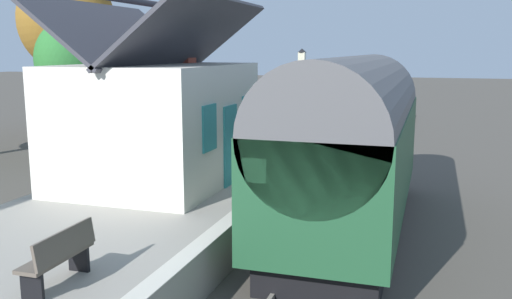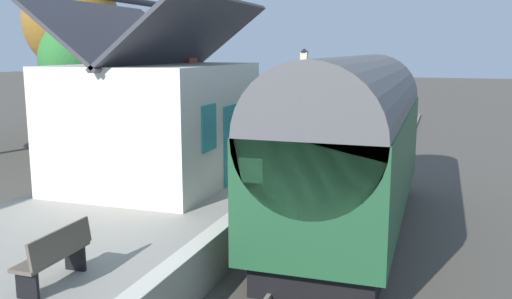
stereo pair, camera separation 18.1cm
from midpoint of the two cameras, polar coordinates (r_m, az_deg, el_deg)
ground_plane at (r=14.53m, az=5.62°, el=-7.75°), size 160.00×160.00×0.00m
platform at (r=15.60m, az=-8.22°, el=-4.73°), size 32.00×5.63×0.95m
platform_edge_coping at (r=14.55m, az=1.13°, el=-3.76°), size 32.00×0.36×0.02m
rail_near at (r=14.28m, az=12.06°, el=-7.96°), size 52.00×0.08×0.14m
rail_far at (r=14.48m, az=6.33°, el=-7.54°), size 52.00×0.08×0.14m
train at (r=13.72m, az=9.33°, el=0.63°), size 9.68×2.73×4.32m
station_building at (r=15.10m, az=-10.41°, el=3.15°), size 5.79×4.23×5.65m
bench_near_building at (r=23.12m, az=3.51°, el=2.64°), size 1.40×0.43×0.88m
bench_platform_end at (r=9.02m, az=-20.06°, el=-10.17°), size 1.41×0.45×0.88m
bench_mid_platform at (r=25.29m, az=5.40°, el=3.27°), size 1.42×0.49×0.88m
planter_bench_left at (r=26.36m, az=0.72°, el=3.75°), size 0.74×0.74×1.01m
lamp_post_platform at (r=20.07m, az=4.44°, el=7.26°), size 0.32×0.50×3.56m
tree_far_right at (r=24.94m, az=-18.37°, el=8.62°), size 3.47×2.99×5.76m
tree_behind_building at (r=31.20m, az=-18.98°, el=12.34°), size 4.99×4.88×8.61m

